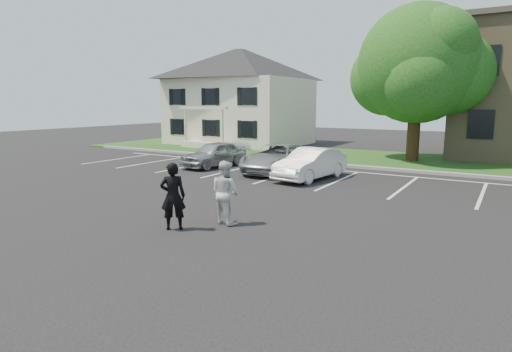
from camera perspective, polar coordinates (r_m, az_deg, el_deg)
The scene contains 11 objects.
ground_plane at distance 12.09m, azimuth -2.47°, elevation -6.54°, with size 90.00×90.00×0.00m, color black.
curb at distance 22.83m, azimuth 14.44°, elevation 1.12°, with size 40.00×0.30×0.15m, color gray.
grass_strip at distance 26.66m, azimuth 16.94°, elevation 2.14°, with size 44.00×8.00×0.08m, color #1A4412.
stall_lines at distance 19.57m, azimuth 15.76°, elevation -0.55°, with size 34.00×5.36×0.01m.
house at distance 35.43m, azimuth -2.15°, elevation 10.50°, with size 10.30×9.22×7.60m.
tree at distance 26.32m, azimuth 20.98°, elevation 13.43°, with size 7.80×7.20×8.80m.
man_black_suit at distance 11.67m, azimuth -11.02°, elevation -2.66°, with size 0.67×0.44×1.84m, color black.
man_white_shirt at distance 12.06m, azimuth -4.12°, elevation -2.18°, with size 0.88×0.68×1.80m, color silver.
car_silver_west at distance 22.88m, azimuth -5.60°, elevation 2.93°, with size 1.60×3.99×1.36m, color #AAAAAF.
car_silver_minivan at distance 21.05m, azimuth 2.87°, elevation 2.42°, with size 2.31×5.01×1.39m, color #9EA1A5.
car_white_sedan at distance 19.23m, azimuth 7.28°, elevation 1.63°, with size 1.46×4.18×1.38m, color white.
Camera 1 is at (6.44, -9.65, 3.40)m, focal length 30.00 mm.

